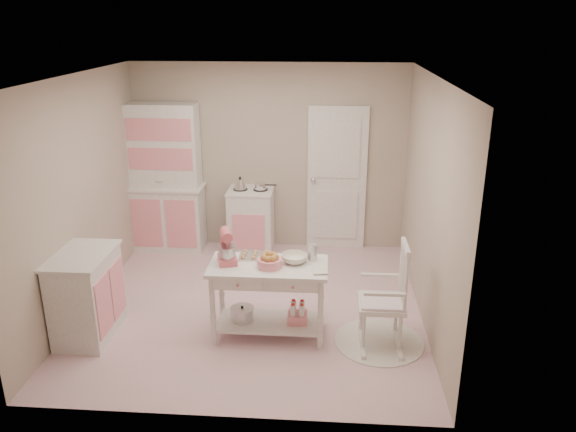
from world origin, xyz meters
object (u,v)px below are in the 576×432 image
object	(u,v)px
stove	(251,221)
work_table	(269,300)
stand_mixer	(227,247)
rocking_chair	(382,294)
hutch	(165,178)
bread_basket	(270,263)
base_cabinet	(87,295)

from	to	relation	value
stove	work_table	world-z (taller)	stove
stove	stand_mixer	bearing A→B (deg)	-88.51
work_table	stand_mixer	world-z (taller)	stand_mixer
stove	rocking_chair	world-z (taller)	rocking_chair
hutch	stove	bearing A→B (deg)	-2.39
stand_mixer	rocking_chair	bearing A→B (deg)	-20.17
bread_basket	hutch	bearing A→B (deg)	126.61
rocking_chair	work_table	xyz separation A→B (m)	(-1.15, 0.08, -0.15)
rocking_chair	stove	bearing A→B (deg)	124.99
base_cabinet	work_table	world-z (taller)	base_cabinet
stove	bread_basket	size ratio (longest dim) A/B	3.68
base_cabinet	stove	bearing A→B (deg)	59.09
work_table	bread_basket	size ratio (longest dim) A/B	4.80
bread_basket	work_table	bearing A→B (deg)	111.80
rocking_chair	work_table	bearing A→B (deg)	175.38
bread_basket	base_cabinet	bearing A→B (deg)	-177.14
hutch	bread_basket	bearing A→B (deg)	-53.39
rocking_chair	stand_mixer	size ratio (longest dim) A/B	3.24
hutch	stand_mixer	xyz separation A→B (m)	(1.26, -2.21, -0.07)
stove	bread_basket	world-z (taller)	stove
stove	base_cabinet	xyz separation A→B (m)	(-1.39, -2.33, 0.00)
base_cabinet	stand_mixer	bearing A→B (deg)	6.47
hutch	bread_basket	xyz separation A→B (m)	(1.70, -2.28, -0.19)
hutch	rocking_chair	bearing A→B (deg)	-39.30
base_cabinet	rocking_chair	bearing A→B (deg)	1.25
work_table	stand_mixer	size ratio (longest dim) A/B	3.53
rocking_chair	stand_mixer	xyz separation A→B (m)	(-1.57, 0.10, 0.42)
stove	stand_mixer	xyz separation A→B (m)	(0.06, -2.16, 0.51)
rocking_chair	hutch	bearing A→B (deg)	140.00
work_table	base_cabinet	bearing A→B (deg)	-175.58
base_cabinet	bread_basket	world-z (taller)	base_cabinet
rocking_chair	stand_mixer	distance (m)	1.63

